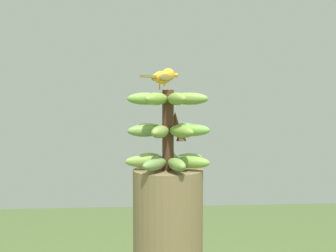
{
  "coord_description": "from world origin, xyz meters",
  "views": [
    {
      "loc": [
        1.64,
        -0.11,
        1.4
      ],
      "look_at": [
        0.0,
        0.0,
        1.29
      ],
      "focal_mm": 49.15,
      "sensor_mm": 36.0,
      "label": 1
    }
  ],
  "objects": [
    {
      "name": "banana_bunch",
      "position": [
        -0.0,
        0.0,
        1.28
      ],
      "size": [
        0.31,
        0.31,
        0.29
      ],
      "color": "#4C2D1E",
      "rests_on": "banana_tree"
    },
    {
      "name": "perched_bird",
      "position": [
        0.03,
        -0.02,
        1.46
      ],
      "size": [
        0.15,
        0.14,
        0.08
      ],
      "color": "#C68933",
      "rests_on": "banana_bunch"
    }
  ]
}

